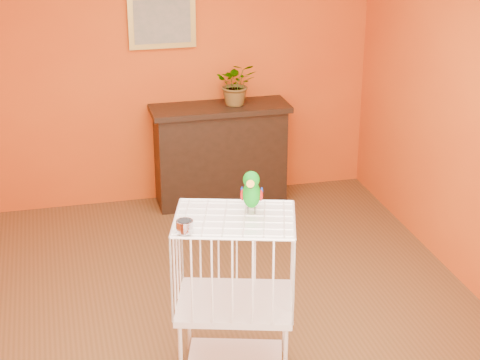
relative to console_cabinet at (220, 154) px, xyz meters
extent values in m
plane|color=brown|center=(-0.49, -2.02, -0.49)|extent=(4.50, 4.50, 0.00)
plane|color=#D85614|center=(-0.49, 0.23, 0.81)|extent=(4.00, 0.00, 4.00)
plane|color=#D85614|center=(-0.49, -4.27, 0.81)|extent=(4.00, 0.00, 4.00)
plane|color=#D85614|center=(1.51, -2.02, 0.81)|extent=(0.00, 4.50, 4.50)
cube|color=black|center=(0.00, 0.00, -0.03)|extent=(1.23, 0.41, 0.92)
cube|color=black|center=(0.00, 0.00, 0.46)|extent=(1.31, 0.47, 0.05)
cube|color=black|center=(0.00, -0.18, -0.03)|extent=(0.86, 0.02, 0.46)
cube|color=brown|center=(-0.25, -0.05, -0.13)|extent=(0.05, 0.18, 0.29)
cube|color=#394F27|center=(-0.17, -0.05, -0.13)|extent=(0.05, 0.18, 0.29)
cube|color=brown|center=(-0.08, -0.05, -0.13)|extent=(0.05, 0.18, 0.29)
cube|color=#394F27|center=(0.02, -0.05, -0.13)|extent=(0.05, 0.18, 0.29)
cube|color=brown|center=(0.12, -0.05, -0.13)|extent=(0.05, 0.18, 0.29)
imported|color=#26722D|center=(0.16, 0.00, 0.64)|extent=(0.44, 0.47, 0.32)
cube|color=#AE933E|center=(-0.49, 0.20, 1.26)|extent=(0.62, 0.03, 0.50)
cube|color=gray|center=(-0.49, 0.18, 1.26)|extent=(0.52, 0.01, 0.40)
cube|color=white|center=(-0.52, -2.77, -0.40)|extent=(0.72, 0.62, 0.02)
cube|color=white|center=(-0.52, -2.77, 0.03)|extent=(0.85, 0.73, 0.04)
cube|color=white|center=(-0.52, -2.77, 0.62)|extent=(0.85, 0.73, 0.01)
cylinder|color=white|center=(-0.76, -2.44, -0.24)|extent=(0.03, 0.03, 0.50)
cylinder|color=white|center=(-0.14, -2.62, -0.24)|extent=(0.03, 0.03, 0.50)
cylinder|color=silver|center=(-0.85, -2.90, 0.67)|extent=(0.10, 0.10, 0.07)
cylinder|color=#59544C|center=(-0.42, -2.72, 0.64)|extent=(0.01, 0.01, 0.04)
cylinder|color=#59544C|center=(-0.38, -2.73, 0.64)|extent=(0.01, 0.01, 0.04)
ellipsoid|color=#079410|center=(-0.40, -2.73, 0.75)|extent=(0.15, 0.19, 0.21)
ellipsoid|color=#079410|center=(-0.41, -2.76, 0.86)|extent=(0.13, 0.13, 0.10)
cone|color=orange|center=(-0.42, -2.80, 0.85)|extent=(0.07, 0.08, 0.07)
cone|color=black|center=(-0.42, -2.79, 0.83)|extent=(0.03, 0.03, 0.03)
sphere|color=black|center=(-0.45, -2.76, 0.87)|extent=(0.01, 0.01, 0.01)
sphere|color=black|center=(-0.38, -2.78, 0.87)|extent=(0.01, 0.01, 0.01)
ellipsoid|color=#A50C0C|center=(-0.45, -2.70, 0.74)|extent=(0.04, 0.07, 0.07)
ellipsoid|color=navy|center=(-0.34, -2.73, 0.74)|extent=(0.04, 0.07, 0.07)
cone|color=#079410|center=(-0.38, -2.66, 0.68)|extent=(0.11, 0.16, 0.11)
camera|label=1|loc=(-1.53, -7.06, 2.66)|focal=60.00mm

